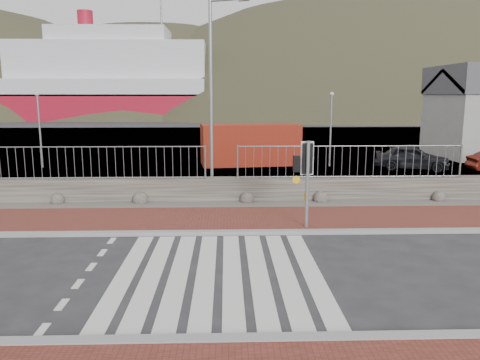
{
  "coord_description": "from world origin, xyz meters",
  "views": [
    {
      "loc": [
        0.18,
        -10.01,
        3.99
      ],
      "look_at": [
        0.57,
        3.0,
        1.6
      ],
      "focal_mm": 35.0,
      "sensor_mm": 36.0,
      "label": 1
    }
  ],
  "objects_px": {
    "ferry": "(73,86)",
    "car_a": "(412,158)",
    "streetlight": "(214,89)",
    "shipping_container": "(250,144)",
    "traffic_signal_far": "(307,166)"
  },
  "relations": [
    {
      "from": "ferry",
      "to": "traffic_signal_far",
      "type": "xyz_separation_m",
      "value": [
        27.18,
        -64.45,
        -3.44
      ]
    },
    {
      "from": "shipping_container",
      "to": "car_a",
      "type": "bearing_deg",
      "value": -21.52
    },
    {
      "from": "traffic_signal_far",
      "to": "shipping_container",
      "type": "bearing_deg",
      "value": -87.13
    },
    {
      "from": "ferry",
      "to": "car_a",
      "type": "relative_size",
      "value": 13.08
    },
    {
      "from": "car_a",
      "to": "traffic_signal_far",
      "type": "bearing_deg",
      "value": 164.52
    },
    {
      "from": "shipping_container",
      "to": "streetlight",
      "type": "bearing_deg",
      "value": -108.96
    },
    {
      "from": "streetlight",
      "to": "shipping_container",
      "type": "distance_m",
      "value": 9.41
    },
    {
      "from": "traffic_signal_far",
      "to": "streetlight",
      "type": "bearing_deg",
      "value": -60.04
    },
    {
      "from": "streetlight",
      "to": "car_a",
      "type": "height_order",
      "value": "streetlight"
    },
    {
      "from": "ferry",
      "to": "car_a",
      "type": "bearing_deg",
      "value": -56.88
    },
    {
      "from": "traffic_signal_far",
      "to": "shipping_container",
      "type": "distance_m",
      "value": 13.37
    },
    {
      "from": "ferry",
      "to": "shipping_container",
      "type": "distance_m",
      "value": 57.61
    },
    {
      "from": "streetlight",
      "to": "shipping_container",
      "type": "height_order",
      "value": "streetlight"
    },
    {
      "from": "shipping_container",
      "to": "car_a",
      "type": "distance_m",
      "value": 8.88
    },
    {
      "from": "ferry",
      "to": "traffic_signal_far",
      "type": "relative_size",
      "value": 18.81
    }
  ]
}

